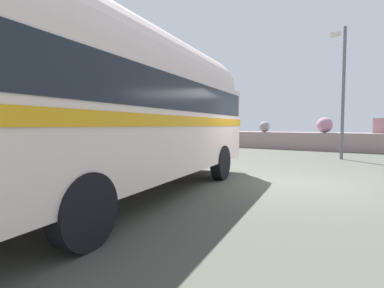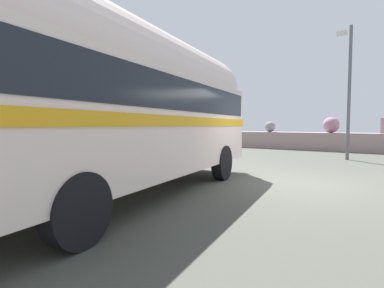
{
  "view_description": "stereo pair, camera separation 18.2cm",
  "coord_description": "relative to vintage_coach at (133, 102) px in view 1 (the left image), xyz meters",
  "views": [
    {
      "loc": [
        2.19,
        -8.02,
        1.54
      ],
      "look_at": [
        -1.72,
        -2.31,
        1.11
      ],
      "focal_mm": 28.01,
      "sensor_mm": 36.0,
      "label": 1
    },
    {
      "loc": [
        2.34,
        -7.92,
        1.54
      ],
      "look_at": [
        -1.72,
        -2.31,
        1.11
      ],
      "focal_mm": 28.01,
      "sensor_mm": 36.0,
      "label": 2
    }
  ],
  "objects": [
    {
      "name": "breakwater",
      "position": [
        2.35,
        15.25,
        -1.4
      ],
      "size": [
        31.36,
        1.97,
        2.33
      ],
      "color": "gray",
      "rests_on": "ground"
    },
    {
      "name": "lamp_post",
      "position": [
        2.58,
        10.41,
        1.3
      ],
      "size": [
        0.77,
        0.86,
        5.89
      ],
      "color": "#5B5B60",
      "rests_on": "ground"
    },
    {
      "name": "vintage_coach",
      "position": [
        0.0,
        0.0,
        0.0
      ],
      "size": [
        3.92,
        8.88,
        3.7
      ],
      "rotation": [
        0.0,
        0.0,
        0.18
      ],
      "color": "black",
      "rests_on": "ground"
    },
    {
      "name": "second_coach",
      "position": [
        -4.47,
        0.74,
        0.0
      ],
      "size": [
        2.92,
        8.71,
        3.7
      ],
      "rotation": [
        0.0,
        0.0,
        0.06
      ],
      "color": "black",
      "rests_on": "ground"
    },
    {
      "name": "ground",
      "position": [
        2.48,
        3.44,
        -2.04
      ],
      "size": [
        32.0,
        26.0,
        0.02
      ],
      "color": "#44453D"
    }
  ]
}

